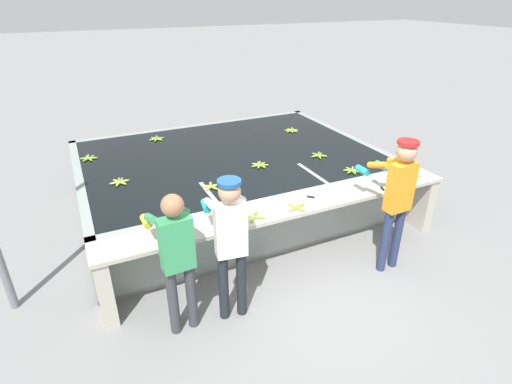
{
  "coord_description": "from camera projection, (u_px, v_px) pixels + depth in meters",
  "views": [
    {
      "loc": [
        -2.26,
        -3.54,
        3.26
      ],
      "look_at": [
        0.0,
        1.23,
        0.61
      ],
      "focal_mm": 28.0,
      "sensor_mm": 36.0,
      "label": 1
    }
  ],
  "objects": [
    {
      "name": "worker_1",
      "position": [
        230.0,
        237.0,
        4.09
      ],
      "size": [
        0.47,
        0.74,
        1.67
      ],
      "color": "#1E2328",
      "rests_on": "ground"
    },
    {
      "name": "ground_plane",
      "position": [
        297.0,
        272.0,
        5.19
      ],
      "size": [
        80.0,
        80.0,
        0.0
      ],
      "primitive_type": "plane",
      "color": "gray",
      "rests_on": "ground"
    },
    {
      "name": "knife_1",
      "position": [
        316.0,
        198.0,
        5.16
      ],
      "size": [
        0.28,
        0.26,
        0.02
      ],
      "color": "silver",
      "rests_on": "work_ledge"
    },
    {
      "name": "knife_0",
      "position": [
        381.0,
        186.0,
        5.46
      ],
      "size": [
        0.16,
        0.33,
        0.02
      ],
      "color": "silver",
      "rests_on": "work_ledge"
    },
    {
      "name": "work_ledge",
      "position": [
        290.0,
        223.0,
        5.09
      ],
      "size": [
        4.79,
        0.45,
        0.87
      ],
      "color": "#B7B2A3",
      "rests_on": "ground"
    },
    {
      "name": "banana_bunch_floating_0",
      "position": [
        352.0,
        170.0,
        5.93
      ],
      "size": [
        0.28,
        0.28,
        0.08
      ],
      "color": "#75A333",
      "rests_on": "wash_tank"
    },
    {
      "name": "worker_0",
      "position": [
        176.0,
        252.0,
        3.93
      ],
      "size": [
        0.43,
        0.72,
        1.62
      ],
      "color": "#38383D",
      "rests_on": "ground"
    },
    {
      "name": "banana_bunch_floating_7",
      "position": [
        292.0,
        130.0,
        7.64
      ],
      "size": [
        0.28,
        0.28,
        0.08
      ],
      "color": "#8CB738",
      "rests_on": "wash_tank"
    },
    {
      "name": "banana_bunch_floating_3",
      "position": [
        211.0,
        186.0,
        5.44
      ],
      "size": [
        0.27,
        0.28,
        0.08
      ],
      "color": "#9EC642",
      "rests_on": "wash_tank"
    },
    {
      "name": "banana_bunch_floating_4",
      "position": [
        319.0,
        155.0,
        6.47
      ],
      "size": [
        0.27,
        0.28,
        0.08
      ],
      "color": "#7FAD33",
      "rests_on": "wash_tank"
    },
    {
      "name": "banana_bunch_floating_6",
      "position": [
        260.0,
        165.0,
        6.12
      ],
      "size": [
        0.28,
        0.28,
        0.08
      ],
      "color": "#7FAD33",
      "rests_on": "wash_tank"
    },
    {
      "name": "banana_bunch_floating_1",
      "position": [
        89.0,
        158.0,
        6.37
      ],
      "size": [
        0.28,
        0.28,
        0.08
      ],
      "color": "#7FAD33",
      "rests_on": "wash_tank"
    },
    {
      "name": "wash_tank",
      "position": [
        231.0,
        178.0,
        6.8
      ],
      "size": [
        4.79,
        3.58,
        0.87
      ],
      "color": "gray",
      "rests_on": "ground"
    },
    {
      "name": "banana_bunch_ledge_1",
      "position": [
        254.0,
        216.0,
        4.71
      ],
      "size": [
        0.24,
        0.24,
        0.08
      ],
      "color": "#7FAD33",
      "rests_on": "work_ledge"
    },
    {
      "name": "banana_bunch_ledge_2",
      "position": [
        297.0,
        207.0,
        4.9
      ],
      "size": [
        0.28,
        0.28,
        0.08
      ],
      "color": "#8CB738",
      "rests_on": "work_ledge"
    },
    {
      "name": "banana_bunch_ledge_0",
      "position": [
        413.0,
        176.0,
        5.74
      ],
      "size": [
        0.27,
        0.27,
        0.08
      ],
      "color": "#9EC642",
      "rests_on": "work_ledge"
    },
    {
      "name": "worker_2",
      "position": [
        397.0,
        193.0,
        4.83
      ],
      "size": [
        0.42,
        0.73,
        1.76
      ],
      "color": "navy",
      "rests_on": "ground"
    },
    {
      "name": "banana_bunch_floating_2",
      "position": [
        120.0,
        182.0,
        5.57
      ],
      "size": [
        0.28,
        0.27,
        0.08
      ],
      "color": "#9EC642",
      "rests_on": "wash_tank"
    },
    {
      "name": "banana_bunch_floating_5",
      "position": [
        157.0,
        139.0,
        7.21
      ],
      "size": [
        0.28,
        0.27,
        0.08
      ],
      "color": "#8CB738",
      "rests_on": "wash_tank"
    }
  ]
}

